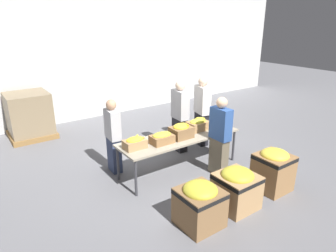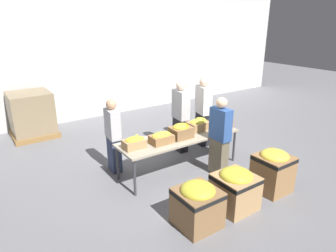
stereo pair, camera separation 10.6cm
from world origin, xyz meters
TOP-DOWN VIEW (x-y plane):
  - ground_plane at (0.00, 0.00)m, footprint 30.00×30.00m
  - wall_back at (0.00, 4.45)m, footprint 16.00×0.08m
  - sorting_table at (0.00, 0.00)m, footprint 2.59×0.82m
  - banana_box_0 at (-1.03, 0.01)m, footprint 0.41×0.26m
  - banana_box_1 at (-0.49, -0.08)m, footprint 0.44×0.29m
  - banana_box_2 at (-0.01, -0.06)m, footprint 0.42×0.34m
  - banana_box_3 at (0.55, 0.08)m, footprint 0.46×0.31m
  - banana_box_4 at (1.06, -0.10)m, footprint 0.46×0.32m
  - volunteer_0 at (1.28, 0.78)m, footprint 0.33×0.50m
  - volunteer_1 at (-1.13, 0.73)m, footprint 0.23×0.42m
  - volunteer_2 at (0.60, 0.78)m, footprint 0.27×0.47m
  - volunteer_3 at (0.54, -0.59)m, footprint 0.22×0.43m
  - donation_bin_0 at (-0.84, -1.60)m, footprint 0.62×0.62m
  - donation_bin_1 at (-0.03, -1.60)m, footprint 0.63×0.63m
  - donation_bin_2 at (0.93, -1.60)m, footprint 0.59×0.59m
  - pallet_stack_0 at (-2.11, 3.76)m, footprint 1.11×1.11m

SIDE VIEW (x-z plane):
  - ground_plane at x=0.00m, z-range 0.00..0.00m
  - donation_bin_1 at x=-0.03m, z-range 0.02..0.73m
  - donation_bin_0 at x=-0.84m, z-range 0.02..0.74m
  - donation_bin_2 at x=0.93m, z-range 0.02..0.83m
  - pallet_stack_0 at x=-2.11m, z-range -0.01..1.19m
  - sorting_table at x=0.00m, z-range 0.33..1.07m
  - volunteer_1 at x=-1.13m, z-range 0.00..1.53m
  - volunteer_3 at x=0.54m, z-range 0.00..1.61m
  - volunteer_2 at x=0.60m, z-range -0.01..1.70m
  - volunteer_0 at x=1.28m, z-range -0.01..1.71m
  - banana_box_0 at x=-1.03m, z-range 0.75..0.97m
  - banana_box_1 at x=-0.49m, z-range 0.74..0.98m
  - banana_box_3 at x=0.55m, z-range 0.74..1.00m
  - banana_box_4 at x=1.06m, z-range 0.75..1.02m
  - banana_box_2 at x=-0.01m, z-range 0.75..1.04m
  - wall_back at x=0.00m, z-range 0.00..4.00m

